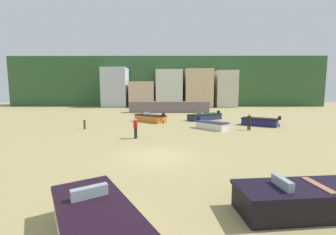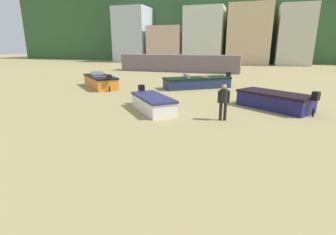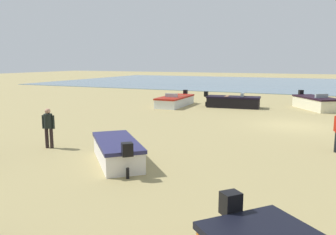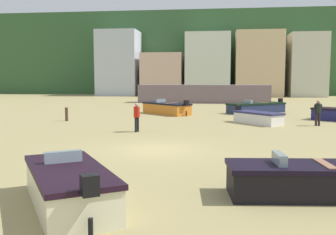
{
  "view_description": "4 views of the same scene",
  "coord_description": "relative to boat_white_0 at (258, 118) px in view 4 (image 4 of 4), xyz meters",
  "views": [
    {
      "loc": [
        0.77,
        -12.15,
        3.58
      ],
      "look_at": [
        0.66,
        9.54,
        1.22
      ],
      "focal_mm": 23.22,
      "sensor_mm": 36.0,
      "label": 1
    },
    {
      "loc": [
        9.81,
        -2.03,
        3.24
      ],
      "look_at": [
        6.91,
        6.77,
        0.61
      ],
      "focal_mm": 27.23,
      "sensor_mm": 36.0,
      "label": 2
    },
    {
      "loc": [
        -1.21,
        19.56,
        3.5
      ],
      "look_at": [
        5.79,
        3.88,
        0.65
      ],
      "focal_mm": 36.65,
      "sensor_mm": 36.0,
      "label": 3
    },
    {
      "loc": [
        2.56,
        -15.99,
        3.05
      ],
      "look_at": [
        -0.33,
        6.21,
        0.71
      ],
      "focal_mm": 41.78,
      "sensor_mm": 36.0,
      "label": 4
    }
  ],
  "objects": [
    {
      "name": "beach_walker_distant",
      "position": [
        -7.03,
        -4.67,
        0.55
      ],
      "size": [
        0.44,
        0.53,
        1.62
      ],
      "rotation": [
        0.0,
        0.0,
        4.36
      ],
      "color": "black",
      "rests_on": "ground"
    },
    {
      "name": "townhouse_far_left",
      "position": [
        -18.85,
        37.52,
        4.84
      ],
      "size": [
        6.5,
        6.56,
        10.49
      ],
      "primitive_type": "cube",
      "color": "silver",
      "rests_on": "ground"
    },
    {
      "name": "boat_white_0",
      "position": [
        0.0,
        0.0,
        0.0
      ],
      "size": [
        3.21,
        3.34,
        1.1
      ],
      "rotation": [
        0.0,
        0.0,
        3.88
      ],
      "color": "white",
      "rests_on": "ground"
    },
    {
      "name": "ground_plane",
      "position": [
        -5.1,
        -9.76,
        -0.4
      ],
      "size": [
        160.0,
        160.0,
        0.0
      ],
      "primitive_type": "plane",
      "color": "tan"
    },
    {
      "name": "boat_black_2",
      "position": [
        -0.31,
        -15.69,
        0.04
      ],
      "size": [
        4.27,
        1.86,
        1.16
      ],
      "rotation": [
        0.0,
        0.0,
        1.67
      ],
      "color": "black",
      "rests_on": "ground"
    },
    {
      "name": "headland_hill",
      "position": [
        -5.1,
        56.24,
        6.69
      ],
      "size": [
        90.0,
        32.0,
        14.19
      ],
      "primitive_type": "cube",
      "color": "#335A31",
      "rests_on": "ground"
    },
    {
      "name": "townhouse_centre",
      "position": [
        3.57,
        36.78,
        4.64
      ],
      "size": [
        7.2,
        5.08,
        10.08
      ],
      "primitive_type": "cube",
      "color": "beige",
      "rests_on": "ground"
    },
    {
      "name": "townhouse_centre_left",
      "position": [
        -4.31,
        36.76,
        4.55
      ],
      "size": [
        6.95,
        5.05,
        9.9
      ],
      "primitive_type": "cube",
      "color": "silver",
      "rests_on": "ground"
    },
    {
      "name": "boat_cream_4",
      "position": [
        -6.02,
        -17.14,
        0.07
      ],
      "size": [
        3.46,
        4.18,
        1.24
      ],
      "rotation": [
        0.0,
        0.0,
        0.57
      ],
      "color": "beige",
      "rests_on": "ground"
    },
    {
      "name": "mooring_post_near_water",
      "position": [
        -12.95,
        -0.04,
        0.07
      ],
      "size": [
        0.21,
        0.21,
        0.94
      ],
      "primitive_type": "cylinder",
      "color": "#473324",
      "rests_on": "ground"
    },
    {
      "name": "townhouse_centre_right",
      "position": [
        10.83,
        37.07,
        4.43
      ],
      "size": [
        5.41,
        5.66,
        9.66
      ],
      "primitive_type": "cube",
      "color": "beige",
      "rests_on": "ground"
    },
    {
      "name": "townhouse_left",
      "position": [
        -11.58,
        37.59,
        3.0
      ],
      "size": [
        6.52,
        6.71,
        6.8
      ],
      "primitive_type": "cube",
      "color": "beige",
      "rests_on": "ground"
    },
    {
      "name": "harbor_pier",
      "position": [
        -4.32,
        20.24,
        0.65
      ],
      "size": [
        15.23,
        2.4,
        2.11
      ],
      "primitive_type": "cube",
      "color": "slate",
      "rests_on": "ground"
    },
    {
      "name": "beach_walker_foreground",
      "position": [
        3.59,
        -0.58,
        0.55
      ],
      "size": [
        0.53,
        0.42,
        1.62
      ],
      "rotation": [
        0.0,
        0.0,
        0.28
      ],
      "color": "black",
      "rests_on": "ground"
    },
    {
      "name": "boat_orange_5",
      "position": [
        -6.76,
        5.79,
        0.08
      ],
      "size": [
        4.4,
        4.19,
        1.25
      ],
      "rotation": [
        0.0,
        0.0,
        0.84
      ],
      "color": "orange",
      "rests_on": "ground"
    },
    {
      "name": "boat_navy_3",
      "position": [
        0.63,
        7.95,
        0.03
      ],
      "size": [
        5.23,
        4.43,
        1.17
      ],
      "rotation": [
        0.0,
        0.0,
        2.2
      ],
      "color": "#1F2A4F",
      "rests_on": "ground"
    }
  ]
}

